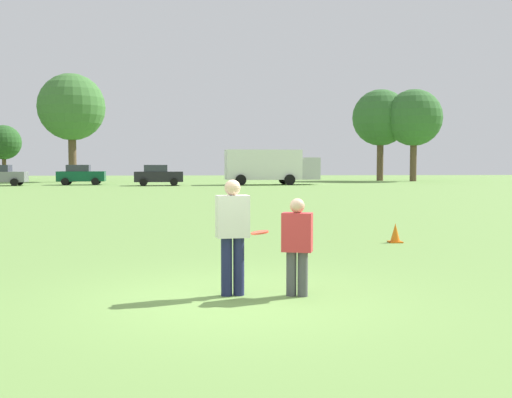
# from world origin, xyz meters

# --- Properties ---
(ground_plane) EXTENTS (178.94, 178.94, 0.00)m
(ground_plane) POSITION_xyz_m (0.00, 0.00, 0.00)
(ground_plane) COLOR #6B9347
(player_thrower) EXTENTS (0.51, 0.34, 1.72)m
(player_thrower) POSITION_xyz_m (-0.02, 0.30, 0.97)
(player_thrower) COLOR #1E234C
(player_thrower) RESTS_ON ground
(player_defender) EXTENTS (0.49, 0.37, 1.45)m
(player_defender) POSITION_xyz_m (0.93, 0.19, 0.81)
(player_defender) COLOR #4C4C51
(player_defender) RESTS_ON ground
(frisbee) EXTENTS (0.27, 0.27, 0.06)m
(frisbee) POSITION_xyz_m (0.40, 0.45, 0.92)
(frisbee) COLOR #E54C33
(traffic_cone) EXTENTS (0.32, 0.32, 0.48)m
(traffic_cone) POSITION_xyz_m (4.24, 6.04, 0.23)
(traffic_cone) COLOR #D8590C
(traffic_cone) RESTS_ON ground
(parked_car_mid_left) EXTENTS (4.32, 2.46, 1.82)m
(parked_car_mid_left) POSITION_xyz_m (-18.53, 45.94, 0.92)
(parked_car_mid_left) COLOR slate
(parked_car_mid_left) RESTS_ON ground
(parked_car_center) EXTENTS (4.32, 2.46, 1.82)m
(parked_car_center) POSITION_xyz_m (-11.98, 47.53, 0.92)
(parked_car_center) COLOR #0C4C2D
(parked_car_center) RESTS_ON ground
(parked_car_mid_right) EXTENTS (4.32, 2.46, 1.82)m
(parked_car_mid_right) POSITION_xyz_m (-4.84, 45.18, 0.92)
(parked_car_mid_right) COLOR black
(parked_car_mid_right) RESTS_ON ground
(box_truck) EXTENTS (8.66, 3.42, 3.18)m
(box_truck) POSITION_xyz_m (5.15, 46.62, 1.75)
(box_truck) COLOR white
(box_truck) RESTS_ON ground
(tree_east_birch) EXTENTS (3.80, 3.80, 6.17)m
(tree_east_birch) POSITION_xyz_m (-22.96, 60.50, 4.24)
(tree_east_birch) COLOR brown
(tree_east_birch) RESTS_ON ground
(tree_east_oak) EXTENTS (6.99, 6.99, 11.37)m
(tree_east_oak) POSITION_xyz_m (-14.76, 56.94, 7.82)
(tree_east_oak) COLOR brown
(tree_east_oak) RESTS_ON ground
(tree_far_east_pine) EXTENTS (6.28, 6.28, 10.20)m
(tree_far_east_pine) POSITION_xyz_m (18.78, 58.46, 7.02)
(tree_far_east_pine) COLOR brown
(tree_far_east_pine) RESTS_ON ground
(tree_far_west_pine) EXTENTS (6.15, 6.15, 10.00)m
(tree_far_west_pine) POSITION_xyz_m (21.88, 56.35, 6.88)
(tree_far_west_pine) COLOR brown
(tree_far_west_pine) RESTS_ON ground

